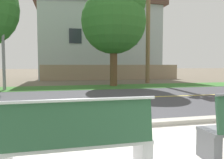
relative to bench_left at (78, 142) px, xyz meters
The scene contains 10 objects.
ground_plane 7.76m from the bench_left, 79.76° to the left, with size 140.00×140.00×0.00m, color #665B4C.
curb_edge 2.44m from the bench_left, 55.08° to the left, with size 44.00×0.30×0.11m, color #ADA89E.
street_asphalt 6.29m from the bench_left, 77.32° to the left, with size 52.00×8.00×0.01m, color #424247.
road_centre_line 6.29m from the bench_left, 77.32° to the left, with size 48.00×0.14×0.01m, color #E0CC4C.
far_verge_grass 10.89m from the bench_left, 82.73° to the left, with size 48.00×2.80×0.02m, color #38702D.
bench_left is the anchor object (origin of this frame).
streetlamp 11.63m from the bench_left, 106.91° to the left, with size 0.24×2.10×6.98m.
shade_tree_left 12.39m from the bench_left, 73.53° to the left, with size 4.19×4.19×6.92m.
garden_wall 17.80m from the bench_left, 75.17° to the left, with size 13.00×0.36×1.40m, color gray.
house_across_street 21.04m from the bench_left, 79.62° to the left, with size 12.58×6.91×7.78m.
Camera 1 is at (-1.57, -2.26, 1.39)m, focal length 35.12 mm.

